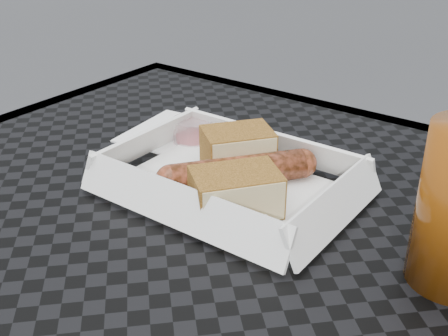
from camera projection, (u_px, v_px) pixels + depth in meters
name	position (u px, v px, depth m)	size (l,w,h in m)	color
patio_table	(186.00, 310.00, 0.53)	(0.80, 0.80, 0.74)	black
food_tray	(230.00, 189.00, 0.58)	(0.22, 0.15, 0.00)	white
bratwurst	(238.00, 171.00, 0.57)	(0.12, 0.14, 0.03)	brown
bread_near	(238.00, 150.00, 0.60)	(0.07, 0.05, 0.05)	brown
bread_far	(236.00, 192.00, 0.52)	(0.08, 0.05, 0.04)	brown
veg_garnish	(246.00, 220.00, 0.52)	(0.03, 0.03, 0.00)	#D34F09
napkin	(179.00, 134.00, 0.71)	(0.12, 0.12, 0.00)	white
condiment_cup_sauce	(193.00, 130.00, 0.68)	(0.05, 0.05, 0.03)	maroon
condiment_cup_empty	(235.00, 144.00, 0.64)	(0.05, 0.05, 0.03)	silver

